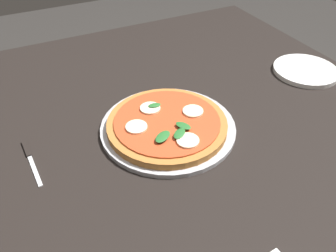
# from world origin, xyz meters

# --- Properties ---
(dining_table) EXTENTS (1.44, 1.19, 0.73)m
(dining_table) POSITION_xyz_m (0.00, 0.00, 0.65)
(dining_table) COLOR black
(dining_table) RESTS_ON ground_plane
(serving_tray) EXTENTS (0.33, 0.33, 0.01)m
(serving_tray) POSITION_xyz_m (-0.07, 0.04, 0.73)
(serving_tray) COLOR #B2B2B7
(serving_tray) RESTS_ON dining_table
(pizza) EXTENTS (0.29, 0.29, 0.03)m
(pizza) POSITION_xyz_m (-0.06, 0.05, 0.75)
(pizza) COLOR #B27033
(pizza) RESTS_ON serving_tray
(plate_white) EXTENTS (0.20, 0.20, 0.01)m
(plate_white) POSITION_xyz_m (-0.58, -0.01, 0.73)
(plate_white) COLOR white
(plate_white) RESTS_ON dining_table
(knife) EXTENTS (0.02, 0.16, 0.01)m
(knife) POSITION_xyz_m (0.26, -0.01, 0.73)
(knife) COLOR black
(knife) RESTS_ON dining_table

